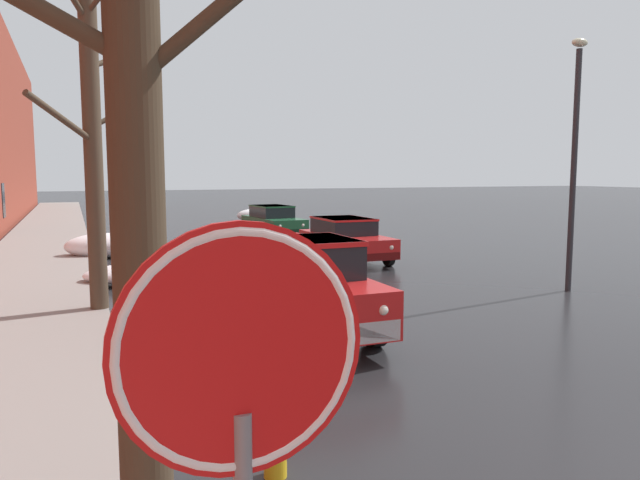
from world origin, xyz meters
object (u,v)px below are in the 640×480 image
fire_hydrant (275,440)px  street_lamp_post (574,152)px  stop_sign_at_corner (242,428)px  bare_tree_second_along_sidewalk (92,130)px  bare_tree_at_the_corner (133,42)px  sedan_red_parked_kerbside_close (345,238)px  pickup_truck_red_approaching_near_lane (291,284)px  sedan_green_parked_kerbside_mid (273,220)px

fire_hydrant → street_lamp_post: size_ratio=0.12×
street_lamp_post → stop_sign_at_corner: bearing=-139.6°
bare_tree_second_along_sidewalk → street_lamp_post: size_ratio=1.18×
bare_tree_at_the_corner → stop_sign_at_corner: bearing=-89.9°
stop_sign_at_corner → sedan_red_parked_kerbside_close: bearing=63.7°
sedan_red_parked_kerbside_close → stop_sign_at_corner: size_ratio=1.54×
stop_sign_at_corner → street_lamp_post: (10.65, 9.06, 1.24)m
bare_tree_second_along_sidewalk → pickup_truck_red_approaching_near_lane: (3.14, -2.75, -2.82)m
bare_tree_at_the_corner → sedan_green_parked_kerbside_mid: bare_tree_at_the_corner is taller
pickup_truck_red_approaching_near_lane → sedan_green_parked_kerbside_mid: 15.96m
fire_hydrant → street_lamp_post: street_lamp_post is taller
pickup_truck_red_approaching_near_lane → street_lamp_post: size_ratio=0.84×
bare_tree_second_along_sidewalk → sedan_green_parked_kerbside_mid: 15.04m
bare_tree_at_the_corner → street_lamp_post: size_ratio=1.22×
pickup_truck_red_approaching_near_lane → stop_sign_at_corner: size_ratio=1.85×
sedan_red_parked_kerbside_close → sedan_green_parked_kerbside_mid: size_ratio=1.02×
stop_sign_at_corner → bare_tree_second_along_sidewalk: bearing=90.0°
bare_tree_at_the_corner → fire_hydrant: bare_tree_at_the_corner is taller
sedan_green_parked_kerbside_mid → street_lamp_post: street_lamp_post is taller
bare_tree_at_the_corner → sedan_red_parked_kerbside_close: bare_tree_at_the_corner is taller
bare_tree_second_along_sidewalk → pickup_truck_red_approaching_near_lane: bearing=-41.3°
sedan_red_parked_kerbside_close → fire_hydrant: bearing=-118.0°
sedan_green_parked_kerbside_mid → sedan_red_parked_kerbside_close: bearing=-91.1°
bare_tree_second_along_sidewalk → bare_tree_at_the_corner: bearing=-90.0°
pickup_truck_red_approaching_near_lane → street_lamp_post: street_lamp_post is taller
bare_tree_second_along_sidewalk → street_lamp_post: bare_tree_second_along_sidewalk is taller
bare_tree_at_the_corner → bare_tree_second_along_sidewalk: bare_tree_at_the_corner is taller
sedan_red_parked_kerbside_close → pickup_truck_red_approaching_near_lane: bearing=-121.7°
bare_tree_second_along_sidewalk → fire_hydrant: bare_tree_second_along_sidewalk is taller
sedan_green_parked_kerbside_mid → stop_sign_at_corner: 24.74m
pickup_truck_red_approaching_near_lane → sedan_red_parked_kerbside_close: pickup_truck_red_approaching_near_lane is taller
sedan_red_parked_kerbside_close → street_lamp_post: 7.59m
street_lamp_post → pickup_truck_red_approaching_near_lane: bearing=-173.3°
bare_tree_at_the_corner → sedan_green_parked_kerbside_mid: size_ratio=1.76×
sedan_green_parked_kerbside_mid → fire_hydrant: size_ratio=5.84×
bare_tree_at_the_corner → sedan_red_parked_kerbside_close: 15.27m
sedan_red_parked_kerbside_close → fire_hydrant: size_ratio=5.94×
bare_tree_second_along_sidewalk → fire_hydrant: (1.24, -7.52, -3.34)m
bare_tree_at_the_corner → fire_hydrant: (1.23, 0.72, -3.40)m
stop_sign_at_corner → fire_hydrant: bearing=70.2°
sedan_green_parked_kerbside_mid → street_lamp_post: 14.87m
bare_tree_at_the_corner → fire_hydrant: size_ratio=10.26×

